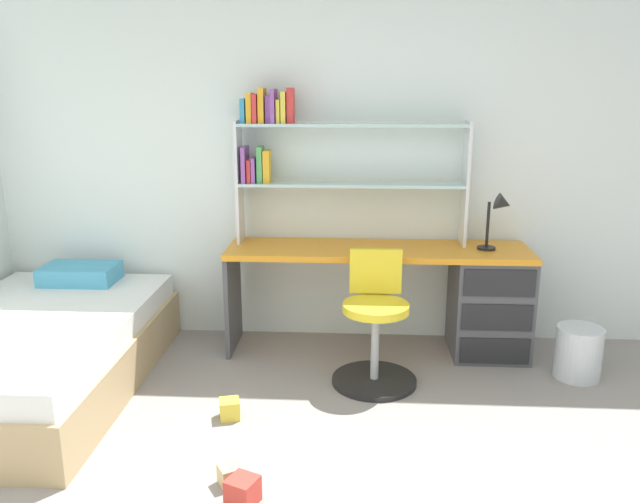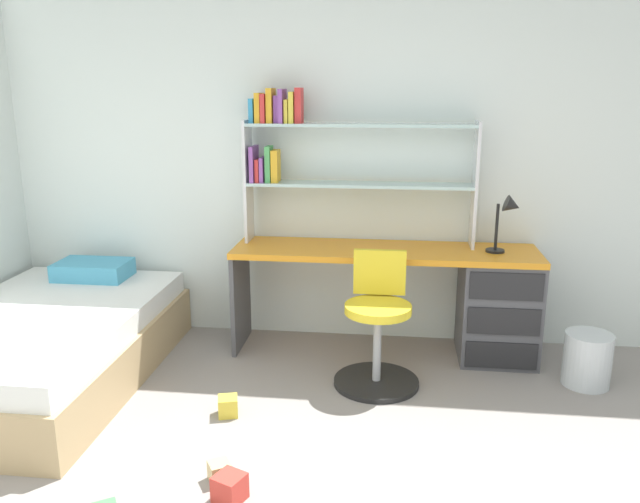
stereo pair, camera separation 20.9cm
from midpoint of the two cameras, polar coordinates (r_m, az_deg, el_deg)
name	(u,v)px [view 1 (the left image)]	position (r m, az deg, el deg)	size (l,w,h in m)	color
room_shell	(87,191)	(3.30, -22.06, 5.06)	(6.15, 6.52, 2.55)	silver
desk	(457,294)	(4.33, 10.95, -3.84)	(2.01, 0.51, 0.73)	orange
bookshelf_hutch	(316,150)	(4.24, -1.82, 9.12)	(1.54, 0.22, 1.03)	silver
desk_lamp	(499,213)	(4.19, 14.54, 3.42)	(0.20, 0.17, 0.38)	black
swivel_chair	(375,332)	(3.87, 3.45, -7.30)	(0.52, 0.52, 0.80)	black
bed_platform	(35,353)	(4.22, -25.65, -8.24)	(1.22, 1.92, 0.57)	tan
waste_bin	(578,352)	(4.24, 21.01, -8.53)	(0.28, 0.28, 0.33)	silver
toy_block_natural_1	(230,475)	(3.10, -10.19, -19.30)	(0.09, 0.09, 0.09)	tan
toy_block_red_2	(243,491)	(2.97, -9.15, -20.61)	(0.12, 0.12, 0.12)	red
toy_block_yellow_3	(230,409)	(3.61, -9.86, -13.86)	(0.11, 0.11, 0.11)	gold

